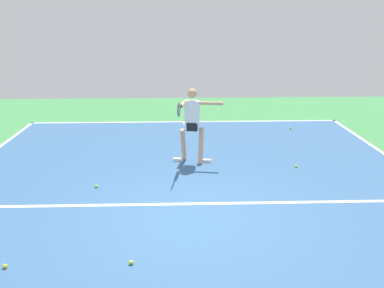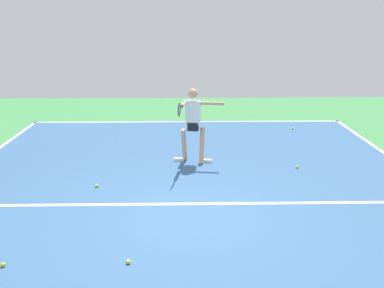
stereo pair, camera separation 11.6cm
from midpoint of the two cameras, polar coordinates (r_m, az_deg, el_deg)
ground_plane at (r=7.26m, az=-0.49°, el=-10.28°), size 22.07×22.07×0.00m
court_surface at (r=7.26m, az=-0.49°, el=-10.27°), size 10.14×13.81×0.00m
court_line_baseline_near at (r=13.71m, az=-1.24°, el=3.10°), size 10.14×0.10×0.01m
court_line_service at (r=7.79m, az=-0.60°, el=-8.26°), size 7.61×0.10×0.01m
court_line_centre_mark at (r=13.52m, az=-1.23°, el=2.89°), size 0.10×0.30×0.01m
tennis_player at (r=9.63m, az=-0.32°, el=3.25°), size 1.18×1.23×1.79m
tennis_ball_near_player at (r=6.55m, az=-24.90°, el=-15.06°), size 0.07×0.07×0.07m
tennis_ball_near_service_line at (r=6.13m, az=-8.96°, el=-15.85°), size 0.07×0.07×0.07m
tennis_ball_by_baseline at (r=13.13m, az=13.19°, el=2.13°), size 0.07×0.07×0.07m
tennis_ball_far_corner at (r=9.84m, az=13.85°, el=-3.01°), size 0.07×0.07×0.07m
tennis_ball_by_sideline at (r=8.71m, az=-13.45°, el=-5.69°), size 0.07×0.07×0.07m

